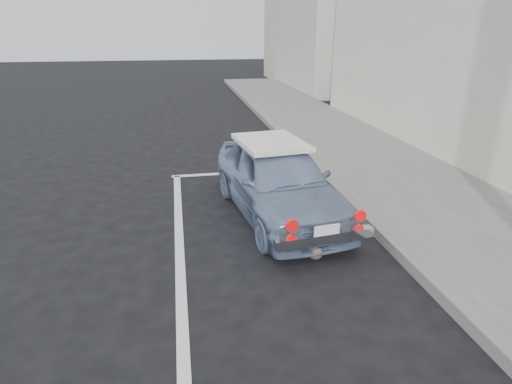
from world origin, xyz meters
TOP-DOWN VIEW (x-y plane):
  - building_far at (6.35, 20.00)m, footprint 3.50×10.00m
  - pline_front at (0.50, 6.50)m, footprint 3.00×0.12m
  - pline_side at (-0.90, 3.00)m, footprint 0.12×7.00m
  - retro_coupe at (0.64, 4.35)m, footprint 1.77×3.51m
  - cat at (0.80, 2.92)m, footprint 0.28×0.49m

SIDE VIEW (x-z plane):
  - pline_front at x=0.50m, z-range 0.00..0.01m
  - pline_side at x=-0.90m, z-range 0.00..0.01m
  - cat at x=0.80m, z-range -0.01..0.26m
  - retro_coupe at x=0.64m, z-range 0.01..1.15m
  - building_far at x=6.35m, z-range 0.00..8.00m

